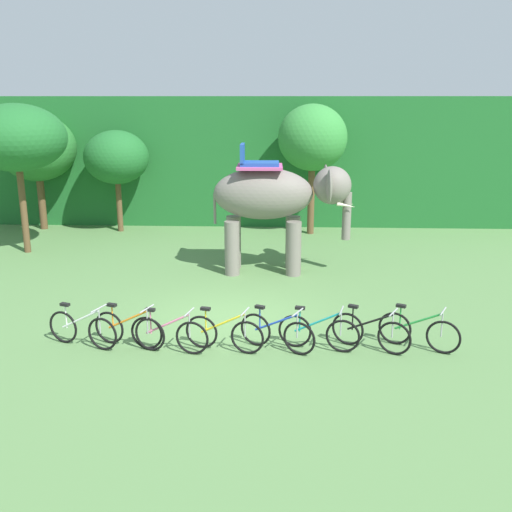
% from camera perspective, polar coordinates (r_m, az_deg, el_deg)
% --- Properties ---
extents(ground_plane, '(80.00, 80.00, 0.00)m').
position_cam_1_polar(ground_plane, '(13.95, -2.64, -6.21)').
color(ground_plane, '#567F47').
extents(foliage_hedge, '(36.00, 6.00, 5.11)m').
position_cam_1_polar(foliage_hedge, '(26.47, -0.19, 9.64)').
color(foliage_hedge, '#1E6028').
rests_on(foliage_hedge, ground).
extents(tree_center_left, '(2.97, 2.97, 4.48)m').
position_cam_1_polar(tree_center_left, '(24.56, -20.41, 9.75)').
color(tree_center_left, brown).
rests_on(tree_center_left, ground).
extents(tree_right, '(3.21, 3.21, 4.89)m').
position_cam_1_polar(tree_right, '(20.85, -22.15, 10.51)').
color(tree_right, brown).
rests_on(tree_right, ground).
extents(tree_far_right, '(2.44, 2.44, 3.88)m').
position_cam_1_polar(tree_far_right, '(23.29, -13.33, 9.23)').
color(tree_far_right, brown).
rests_on(tree_far_right, ground).
extents(tree_center_right, '(2.55, 2.55, 4.85)m').
position_cam_1_polar(tree_center_right, '(22.28, 5.48, 11.25)').
color(tree_center_right, brown).
rests_on(tree_center_right, ground).
extents(elephant, '(4.15, 2.08, 3.78)m').
position_cam_1_polar(elephant, '(17.29, 1.82, 5.55)').
color(elephant, slate).
rests_on(elephant, ground).
extents(bike_white, '(1.63, 0.71, 0.92)m').
position_cam_1_polar(bike_white, '(12.92, -16.44, -6.78)').
color(bike_white, black).
rests_on(bike_white, ground).
extents(bike_orange, '(1.63, 0.71, 0.92)m').
position_cam_1_polar(bike_orange, '(12.66, -12.16, -6.95)').
color(bike_orange, black).
rests_on(bike_orange, ground).
extents(bike_pink, '(1.68, 0.57, 0.92)m').
position_cam_1_polar(bike_pink, '(12.28, -8.41, -7.46)').
color(bike_pink, black).
rests_on(bike_pink, ground).
extents(bike_yellow, '(1.66, 0.62, 0.92)m').
position_cam_1_polar(bike_yellow, '(12.21, -3.12, -7.46)').
color(bike_yellow, black).
rests_on(bike_yellow, ground).
extents(bike_blue, '(1.56, 0.83, 0.92)m').
position_cam_1_polar(bike_blue, '(12.23, 2.02, -7.40)').
color(bike_blue, black).
rests_on(bike_blue, ground).
extents(bike_teal, '(1.67, 0.59, 0.92)m').
position_cam_1_polar(bike_teal, '(12.32, 6.05, -7.32)').
color(bike_teal, black).
rests_on(bike_teal, ground).
extents(bike_black, '(1.54, 0.87, 0.92)m').
position_cam_1_polar(bike_black, '(12.47, 10.98, -7.22)').
color(bike_black, black).
rests_on(bike_black, ground).
extents(bike_green, '(1.55, 0.84, 0.92)m').
position_cam_1_polar(bike_green, '(12.74, 15.42, -7.02)').
color(bike_green, black).
rests_on(bike_green, ground).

